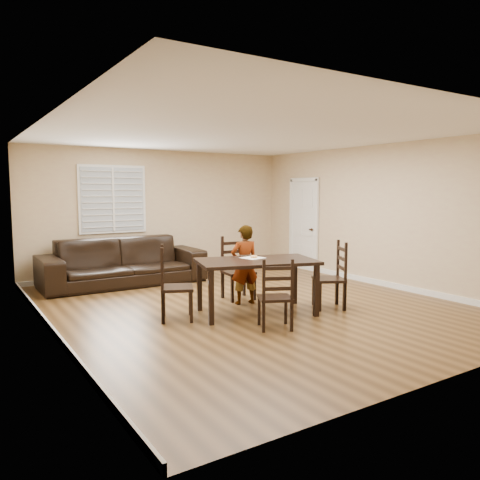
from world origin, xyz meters
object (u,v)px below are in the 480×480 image
at_px(chair_near, 235,270).
at_px(sofa, 123,262).
at_px(donut, 254,256).
at_px(child, 244,265).
at_px(chair_right, 337,278).
at_px(chair_left, 168,286).
at_px(chair_far, 277,298).
at_px(dining_table, 257,266).

distance_m(chair_near, sofa, 2.46).
distance_m(donut, sofa, 3.19).
relative_size(child, sofa, 0.41).
bearing_deg(chair_right, chair_near, -118.55).
relative_size(chair_left, sofa, 0.34).
bearing_deg(donut, sofa, 109.15).
relative_size(chair_far, child, 0.74).
relative_size(chair_left, chair_right, 1.01).
xyz_separation_m(chair_near, child, (-0.11, -0.46, 0.16)).
bearing_deg(donut, chair_near, 76.52).
height_order(chair_near, chair_far, chair_near).
relative_size(chair_left, donut, 9.70).
distance_m(dining_table, child, 0.63).
relative_size(dining_table, chair_near, 1.82).
height_order(dining_table, sofa, sofa).
height_order(dining_table, donut, donut).
xyz_separation_m(dining_table, chair_near, (0.29, 1.06, -0.24)).
bearing_deg(chair_near, chair_far, -100.01).
height_order(chair_left, donut, chair_left).
bearing_deg(dining_table, chair_right, -1.11).
height_order(chair_right, donut, chair_right).
xyz_separation_m(dining_table, sofa, (-0.96, 3.17, -0.27)).
height_order(dining_table, child, child).
height_order(chair_right, child, child).
xyz_separation_m(chair_left, chair_right, (2.50, -0.78, -0.00)).
bearing_deg(donut, chair_far, -108.35).
xyz_separation_m(chair_near, chair_far, (-0.56, -1.92, -0.05)).
distance_m(dining_table, chair_near, 1.12).
height_order(chair_far, sofa, chair_far).
height_order(chair_far, chair_right, chair_right).
xyz_separation_m(chair_far, chair_left, (-0.98, 1.24, 0.05)).
bearing_deg(chair_far, donut, -83.11).
xyz_separation_m(chair_left, child, (1.43, 0.21, 0.16)).
bearing_deg(child, dining_table, 82.12).
bearing_deg(chair_near, dining_table, -98.96).
relative_size(chair_near, sofa, 0.34).
height_order(chair_left, sofa, chair_left).
distance_m(child, sofa, 2.82).
xyz_separation_m(chair_near, sofa, (-1.25, 2.11, -0.03)).
relative_size(chair_left, child, 0.83).
relative_size(chair_near, donut, 9.70).
xyz_separation_m(chair_right, child, (-1.07, 0.99, 0.16)).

